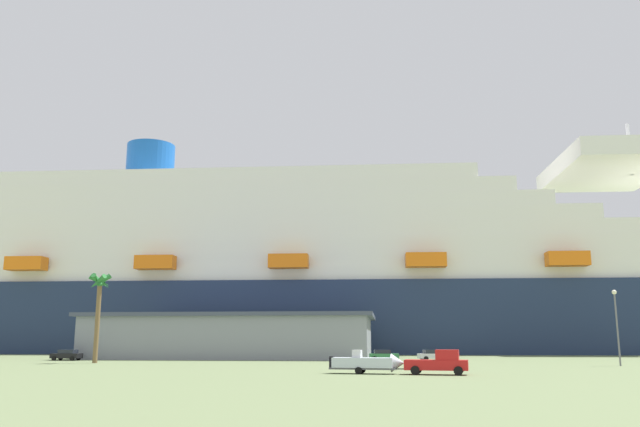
% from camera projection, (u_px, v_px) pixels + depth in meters
% --- Properties ---
extents(ground_plane, '(600.00, 600.00, 0.00)m').
position_uv_depth(ground_plane, '(361.00, 358.00, 105.96)').
color(ground_plane, '#66754C').
extents(cruise_ship, '(279.22, 39.08, 57.31)m').
position_uv_depth(cruise_ship, '(298.00, 280.00, 145.36)').
color(cruise_ship, '#1E2D4C').
rests_on(cruise_ship, ground_plane).
extents(terminal_building, '(47.68, 30.75, 7.12)m').
position_uv_depth(terminal_building, '(238.00, 336.00, 108.79)').
color(terminal_building, gray).
rests_on(terminal_building, ground_plane).
extents(pickup_truck, '(5.89, 3.14, 2.20)m').
position_uv_depth(pickup_truck, '(439.00, 363.00, 57.45)').
color(pickup_truck, red).
rests_on(pickup_truck, ground_plane).
extents(small_boat_on_trailer, '(7.77, 3.04, 2.15)m').
position_uv_depth(small_boat_on_trailer, '(370.00, 363.00, 58.94)').
color(small_boat_on_trailer, '#595960').
rests_on(small_boat_on_trailer, ground_plane).
extents(palm_tree, '(3.31, 2.96, 11.83)m').
position_uv_depth(palm_tree, '(99.00, 294.00, 86.27)').
color(palm_tree, brown).
rests_on(palm_tree, ground_plane).
extents(street_lamp, '(0.56, 0.56, 8.96)m').
position_uv_depth(street_lamp, '(616.00, 317.00, 76.70)').
color(street_lamp, slate).
rests_on(street_lamp, ground_plane).
extents(parked_car_silver_sedan, '(4.96, 2.75, 1.58)m').
position_uv_depth(parked_car_silver_sedan, '(434.00, 355.00, 93.74)').
color(parked_car_silver_sedan, silver).
rests_on(parked_car_silver_sedan, ground_plane).
extents(parked_car_black_coupe, '(4.40, 2.38, 1.58)m').
position_uv_depth(parked_car_black_coupe, '(67.00, 355.00, 94.29)').
color(parked_car_black_coupe, black).
rests_on(parked_car_black_coupe, ground_plane).
extents(parked_car_green_wagon, '(4.30, 2.03, 1.58)m').
position_uv_depth(parked_car_green_wagon, '(384.00, 355.00, 93.62)').
color(parked_car_green_wagon, '#2D723F').
rests_on(parked_car_green_wagon, ground_plane).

